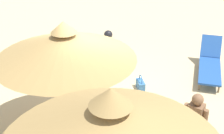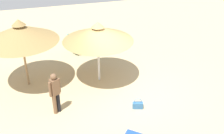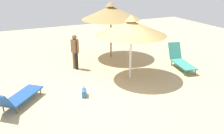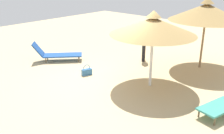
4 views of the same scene
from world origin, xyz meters
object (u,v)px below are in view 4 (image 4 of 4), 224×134
(parasol_umbrella_center, at_px, (206,12))
(person_standing_far_left, at_px, (144,42))
(parasol_umbrella_back, at_px, (153,26))
(lounge_chair_near_left, at_px, (56,54))
(handbag, at_px, (87,72))

(parasol_umbrella_center, distance_m, person_standing_far_left, 2.64)
(parasol_umbrella_back, relative_size, lounge_chair_near_left, 1.44)
(parasol_umbrella_back, height_order, person_standing_far_left, parasol_umbrella_back)
(lounge_chair_near_left, height_order, handbag, lounge_chair_near_left)
(parasol_umbrella_back, bearing_deg, handbag, 20.00)
(parasol_umbrella_back, height_order, handbag, parasol_umbrella_back)
(parasol_umbrella_center, relative_size, handbag, 6.73)
(lounge_chair_near_left, relative_size, handbag, 4.57)
(parasol_umbrella_center, height_order, person_standing_far_left, parasol_umbrella_center)
(parasol_umbrella_center, xyz_separation_m, person_standing_far_left, (2.10, 0.88, -1.33))
(lounge_chair_near_left, bearing_deg, parasol_umbrella_center, -144.84)
(parasol_umbrella_back, relative_size, parasol_umbrella_center, 0.98)
(person_standing_far_left, distance_m, handbag, 2.85)
(parasol_umbrella_back, relative_size, person_standing_far_left, 1.79)
(parasol_umbrella_center, distance_m, handbag, 4.92)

